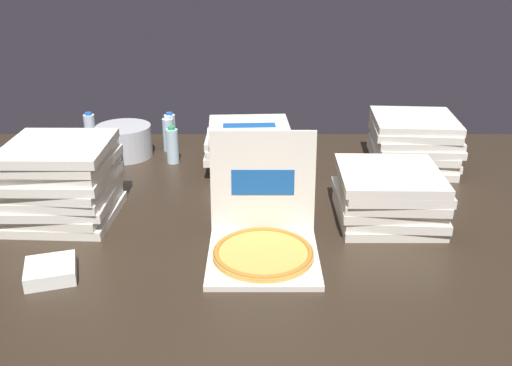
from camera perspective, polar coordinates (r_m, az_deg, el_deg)
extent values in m
cube|color=#2D2319|center=(2.43, -0.39, -4.19)|extent=(3.20, 2.40, 0.02)
cube|color=silver|center=(2.14, 0.95, -7.54)|extent=(0.41, 0.41, 0.02)
cylinder|color=gold|center=(2.13, 0.95, -7.09)|extent=(0.38, 0.38, 0.02)
torus|color=#B1712A|center=(2.13, 0.95, -6.88)|extent=(0.37, 0.37, 0.02)
cube|color=silver|center=(2.24, 0.92, 0.13)|extent=(0.41, 0.05, 0.41)
cube|color=#19519E|center=(2.23, 0.93, 0.05)|extent=(0.25, 0.01, 0.10)
cube|color=silver|center=(2.59, -18.09, -2.87)|extent=(0.43, 0.43, 0.04)
cube|color=silver|center=(2.58, -18.59, -2.07)|extent=(0.44, 0.44, 0.04)
cube|color=#19519E|center=(2.57, -18.64, -1.66)|extent=(0.27, 0.09, 0.00)
cube|color=silver|center=(2.55, -18.42, -1.38)|extent=(0.41, 0.41, 0.04)
cube|color=#19519E|center=(2.55, -18.48, -0.96)|extent=(0.27, 0.07, 0.00)
cube|color=silver|center=(2.54, -18.60, -0.58)|extent=(0.43, 0.43, 0.04)
cube|color=silver|center=(2.53, -18.71, 0.21)|extent=(0.45, 0.45, 0.04)
cube|color=silver|center=(2.51, -18.90, 0.92)|extent=(0.42, 0.42, 0.04)
cube|color=silver|center=(2.51, -18.75, 1.90)|extent=(0.44, 0.44, 0.04)
cube|color=silver|center=(2.49, -19.20, 2.60)|extent=(0.42, 0.42, 0.04)
cube|color=silver|center=(2.47, -19.00, 3.39)|extent=(0.42, 0.42, 0.04)
cube|color=silver|center=(2.50, 13.16, -3.21)|extent=(0.41, 0.41, 0.04)
cube|color=silver|center=(2.49, 13.56, -2.43)|extent=(0.44, 0.44, 0.04)
cube|color=#19519E|center=(2.48, 13.61, -2.01)|extent=(0.27, 0.09, 0.00)
cube|color=silver|center=(2.47, 13.08, -1.59)|extent=(0.41, 0.41, 0.04)
cube|color=#19519E|center=(2.46, 13.13, -1.15)|extent=(0.27, 0.07, 0.00)
cube|color=silver|center=(2.45, 13.53, -0.86)|extent=(0.43, 0.43, 0.04)
cube|color=#19519E|center=(2.44, 13.57, -0.43)|extent=(0.27, 0.09, 0.00)
cube|color=silver|center=(2.43, 13.67, -0.08)|extent=(0.42, 0.42, 0.04)
cube|color=silver|center=(2.42, 13.46, 0.75)|extent=(0.42, 0.42, 0.04)
cube|color=silver|center=(3.01, -0.42, 2.02)|extent=(0.45, 0.45, 0.04)
cube|color=#19519E|center=(3.00, -0.42, 2.38)|extent=(0.27, 0.10, 0.00)
cube|color=silver|center=(3.01, -0.30, 2.77)|extent=(0.43, 0.43, 0.04)
cube|color=silver|center=(2.98, -0.70, 3.32)|extent=(0.42, 0.42, 0.04)
cube|color=#19519E|center=(2.97, -0.70, 3.69)|extent=(0.27, 0.08, 0.00)
cube|color=silver|center=(2.98, -0.73, 4.10)|extent=(0.43, 0.43, 0.04)
cube|color=#19519E|center=(2.97, -0.74, 4.47)|extent=(0.27, 0.09, 0.00)
cube|color=silver|center=(2.96, -0.62, 4.78)|extent=(0.42, 0.42, 0.04)
cube|color=silver|center=(2.94, -0.44, 5.41)|extent=(0.43, 0.43, 0.04)
cube|color=#19519E|center=(2.93, -0.44, 5.79)|extent=(0.27, 0.09, 0.00)
cube|color=silver|center=(3.12, 15.48, 1.94)|extent=(0.46, 0.46, 0.04)
cube|color=#19519E|center=(3.12, 15.52, 2.29)|extent=(0.27, 0.10, 0.00)
cube|color=silver|center=(3.11, 15.54, 2.61)|extent=(0.43, 0.43, 0.04)
cube|color=silver|center=(3.09, 15.54, 3.24)|extent=(0.45, 0.45, 0.04)
cube|color=silver|center=(3.08, 15.90, 3.88)|extent=(0.43, 0.43, 0.04)
cube|color=#19519E|center=(3.08, 15.95, 4.24)|extent=(0.27, 0.09, 0.00)
cube|color=silver|center=(3.08, 15.79, 4.60)|extent=(0.43, 0.43, 0.04)
cube|color=#19519E|center=(3.07, 15.83, 4.96)|extent=(0.27, 0.08, 0.00)
cube|color=silver|center=(3.07, 15.72, 5.29)|extent=(0.45, 0.45, 0.04)
cube|color=silver|center=(3.06, 15.83, 6.00)|extent=(0.44, 0.44, 0.04)
cylinder|color=#B7BABF|center=(3.22, -12.79, 4.13)|extent=(0.30, 0.30, 0.17)
cylinder|color=silver|center=(3.26, -8.49, 4.81)|extent=(0.06, 0.06, 0.19)
cylinder|color=white|center=(3.23, -8.60, 6.50)|extent=(0.04, 0.04, 0.02)
cylinder|color=silver|center=(3.33, -8.32, 5.22)|extent=(0.06, 0.06, 0.19)
cylinder|color=blue|center=(3.30, -8.42, 6.88)|extent=(0.04, 0.04, 0.02)
cylinder|color=silver|center=(3.09, -16.45, 3.08)|extent=(0.06, 0.06, 0.19)
cylinder|color=red|center=(3.06, -16.66, 4.84)|extent=(0.04, 0.04, 0.02)
cylinder|color=silver|center=(3.02, -13.79, 2.88)|extent=(0.06, 0.06, 0.19)
cylinder|color=white|center=(2.99, -13.97, 4.68)|extent=(0.04, 0.04, 0.02)
cylinder|color=silver|center=(3.43, -15.98, 5.09)|extent=(0.06, 0.06, 0.19)
cylinder|color=blue|center=(3.40, -16.16, 6.70)|extent=(0.04, 0.04, 0.02)
cylinder|color=silver|center=(3.07, -8.11, 3.68)|extent=(0.06, 0.06, 0.19)
cylinder|color=#239951|center=(3.04, -8.21, 5.46)|extent=(0.04, 0.04, 0.02)
cube|color=white|center=(2.16, -19.62, -8.23)|extent=(0.21, 0.21, 0.05)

